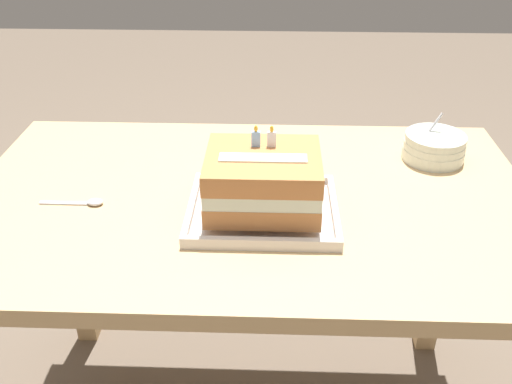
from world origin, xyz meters
TOP-DOWN VIEW (x-y plane):
  - dining_table at (0.00, 0.00)m, footprint 1.20×0.72m
  - foil_tray at (0.03, -0.07)m, footprint 0.30×0.24m
  - birthday_cake at (0.03, -0.07)m, footprint 0.22×0.19m
  - bowl_stack at (0.42, 0.18)m, footprint 0.14×0.14m
  - serving_spoon_near_tray at (-0.33, -0.05)m, footprint 0.13×0.02m

SIDE VIEW (x-z plane):
  - dining_table at x=0.00m, z-range 0.26..0.99m
  - serving_spoon_near_tray at x=-0.33m, z-range 0.73..0.74m
  - foil_tray at x=0.03m, z-range 0.72..0.75m
  - bowl_stack at x=0.42m, z-range 0.71..0.81m
  - birthday_cake at x=0.03m, z-range 0.73..0.88m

